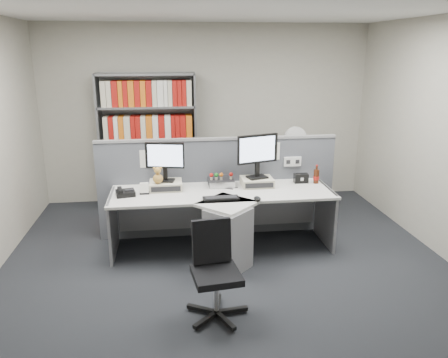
{
  "coord_description": "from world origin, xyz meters",
  "views": [
    {
      "loc": [
        -0.6,
        -4.05,
        2.33
      ],
      "look_at": [
        0.0,
        0.65,
        0.92
      ],
      "focal_mm": 35.33,
      "sensor_mm": 36.0,
      "label": 1
    }
  ],
  "objects": [
    {
      "name": "room_shell",
      "position": [
        0.0,
        0.0,
        1.79
      ],
      "size": [
        5.04,
        5.54,
        2.72
      ],
      "color": "#B1AD9E",
      "rests_on": "ground"
    },
    {
      "name": "filing_cabinet",
      "position": [
        1.2,
        1.99,
        0.35
      ],
      "size": [
        0.45,
        0.61,
        0.7
      ],
      "color": "gray",
      "rests_on": "ground"
    },
    {
      "name": "speaker",
      "position": [
        1.02,
        1.04,
        0.78
      ],
      "size": [
        0.17,
        0.1,
        0.11
      ],
      "primitive_type": "cube",
      "color": "black",
      "rests_on": "desk"
    },
    {
      "name": "desk",
      "position": [
        0.0,
        0.6,
        0.46
      ],
      "size": [
        2.6,
        1.2,
        0.72
      ],
      "color": "silver",
      "rests_on": "ground"
    },
    {
      "name": "shelving_unit",
      "position": [
        -0.9,
        2.44,
        0.98
      ],
      "size": [
        1.41,
        0.4,
        2.0
      ],
      "color": "gray",
      "rests_on": "ground"
    },
    {
      "name": "ground",
      "position": [
        0.0,
        0.0,
        0.0
      ],
      "size": [
        5.5,
        5.5,
        0.0
      ],
      "primitive_type": "plane",
      "color": "#26292D",
      "rests_on": "ground"
    },
    {
      "name": "monitor_left",
      "position": [
        -0.65,
        0.98,
        1.1
      ],
      "size": [
        0.45,
        0.19,
        0.47
      ],
      "color": "black",
      "rests_on": "monitor_riser_left"
    },
    {
      "name": "monitor_riser_right",
      "position": [
        0.45,
        0.98,
        0.77
      ],
      "size": [
        0.38,
        0.31,
        0.1
      ],
      "color": "beige",
      "rests_on": "desk"
    },
    {
      "name": "cola_bottle",
      "position": [
        1.2,
        1.0,
        0.81
      ],
      "size": [
        0.07,
        0.07,
        0.23
      ],
      "color": "#3F190A",
      "rests_on": "desk"
    },
    {
      "name": "partition",
      "position": [
        0.0,
        1.25,
        0.65
      ],
      "size": [
        3.0,
        0.08,
        1.27
      ],
      "color": "#565961",
      "rests_on": "ground"
    },
    {
      "name": "office_chair",
      "position": [
        -0.24,
        -0.54,
        0.46
      ],
      "size": [
        0.56,
        0.56,
        0.85
      ],
      "color": "silver",
      "rests_on": "ground"
    },
    {
      "name": "keyboard",
      "position": [
        -0.05,
        0.54,
        0.73
      ],
      "size": [
        0.4,
        0.16,
        0.03
      ],
      "color": "black",
      "rests_on": "desk"
    },
    {
      "name": "desk_fan",
      "position": [
        1.2,
        1.99,
        1.05
      ],
      "size": [
        0.33,
        0.2,
        0.56
      ],
      "color": "white",
      "rests_on": "filing_cabinet"
    },
    {
      "name": "desktop_pc",
      "position": [
        0.01,
        1.05,
        0.76
      ],
      "size": [
        0.31,
        0.27,
        0.08
      ],
      "color": "black",
      "rests_on": "desk"
    },
    {
      "name": "desk_phone",
      "position": [
        -1.12,
        0.8,
        0.75
      ],
      "size": [
        0.24,
        0.23,
        0.09
      ],
      "color": "black",
      "rests_on": "desk"
    },
    {
      "name": "desk_calendar",
      "position": [
        -0.9,
        0.84,
        0.78
      ],
      "size": [
        0.11,
        0.08,
        0.13
      ],
      "color": "black",
      "rests_on": "desk"
    },
    {
      "name": "plush_toy",
      "position": [
        -0.74,
        0.9,
        0.91
      ],
      "size": [
        0.12,
        0.12,
        0.2
      ],
      "color": "#AC8039",
      "rests_on": "monitor_riser_left"
    },
    {
      "name": "figurines",
      "position": [
        -0.0,
        1.03,
        0.85
      ],
      "size": [
        0.29,
        0.05,
        0.09
      ],
      "color": "beige",
      "rests_on": "desktop_pc"
    },
    {
      "name": "monitor_right",
      "position": [
        0.45,
        0.98,
        1.14
      ],
      "size": [
        0.51,
        0.23,
        0.53
      ],
      "color": "black",
      "rests_on": "monitor_riser_right"
    },
    {
      "name": "monitor_riser_left",
      "position": [
        -0.65,
        0.98,
        0.77
      ],
      "size": [
        0.38,
        0.31,
        0.1
      ],
      "color": "beige",
      "rests_on": "desk"
    },
    {
      "name": "mouse",
      "position": [
        0.34,
        0.44,
        0.74
      ],
      "size": [
        0.08,
        0.12,
        0.05
      ],
      "primitive_type": "ellipsoid",
      "color": "black",
      "rests_on": "desk"
    }
  ]
}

